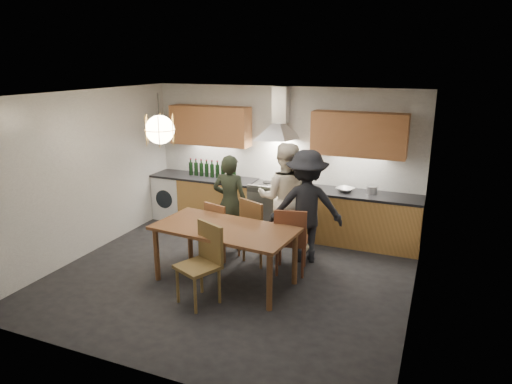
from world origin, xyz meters
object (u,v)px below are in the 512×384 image
at_px(stock_pot, 372,190).
at_px(person_right, 306,206).
at_px(chair_front, 204,258).
at_px(mixing_bowl, 345,190).
at_px(wine_bottles, 212,169).
at_px(person_left, 230,203).
at_px(dining_table, 225,234).
at_px(chair_back_left, 220,227).
at_px(person_mid, 284,198).

bearing_deg(stock_pot, person_right, -129.34).
relative_size(chair_front, mixing_bowl, 3.62).
bearing_deg(chair_front, wine_bottles, 139.53).
bearing_deg(person_left, person_right, 176.64).
bearing_deg(wine_bottles, dining_table, -58.52).
relative_size(chair_back_left, chair_front, 0.89).
xyz_separation_m(person_left, person_right, (1.27, 0.04, 0.08)).
xyz_separation_m(person_mid, wine_bottles, (-1.70, 0.76, 0.16)).
xyz_separation_m(person_right, stock_pot, (0.83, 1.01, 0.08)).
relative_size(person_mid, stock_pot, 10.27).
bearing_deg(chair_back_left, mixing_bowl, -122.08).
xyz_separation_m(dining_table, wine_bottles, (-1.32, 2.16, 0.33)).
relative_size(chair_back_left, person_right, 0.53).
xyz_separation_m(person_mid, mixing_bowl, (0.83, 0.72, 0.04)).
distance_m(chair_back_left, person_right, 1.38).
height_order(stock_pot, wine_bottles, wine_bottles).
relative_size(chair_front, person_right, 0.59).
height_order(chair_front, person_left, person_left).
height_order(chair_back_left, person_right, person_right).
relative_size(person_left, stock_pot, 9.09).
distance_m(person_left, mixing_bowl, 1.95).
bearing_deg(chair_front, person_left, 128.30).
xyz_separation_m(chair_front, mixing_bowl, (1.24, 2.69, 0.34)).
bearing_deg(person_left, dining_table, 106.63).
bearing_deg(dining_table, chair_front, -87.08).
height_order(dining_table, person_mid, person_mid).
xyz_separation_m(person_left, person_mid, (0.83, 0.28, 0.10)).
bearing_deg(mixing_bowl, wine_bottles, 179.11).
distance_m(chair_front, mixing_bowl, 2.98).
relative_size(person_right, mixing_bowl, 6.10).
distance_m(person_left, stock_pot, 2.35).
distance_m(person_right, wine_bottles, 2.37).
bearing_deg(person_right, stock_pot, -149.18).
relative_size(chair_back_left, stock_pot, 5.31).
relative_size(person_left, mixing_bowl, 5.53).
bearing_deg(person_mid, chair_front, 62.86).
bearing_deg(person_mid, dining_table, 59.25).
height_order(person_left, mixing_bowl, person_left).
height_order(person_left, stock_pot, person_left).
bearing_deg(dining_table, wine_bottles, 126.76).
bearing_deg(chair_back_left, dining_table, 138.65).
bearing_deg(wine_bottles, person_left, -50.11).
bearing_deg(person_right, person_left, -17.86).
bearing_deg(person_mid, wine_bottles, -39.53).
xyz_separation_m(person_mid, stock_pot, (1.27, 0.77, 0.06)).
xyz_separation_m(chair_back_left, person_left, (-0.03, 0.44, 0.26)).
height_order(chair_front, person_right, person_right).
bearing_deg(chair_front, person_mid, 102.42).
height_order(dining_table, person_right, person_right).
bearing_deg(person_right, wine_bottles, -44.84).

